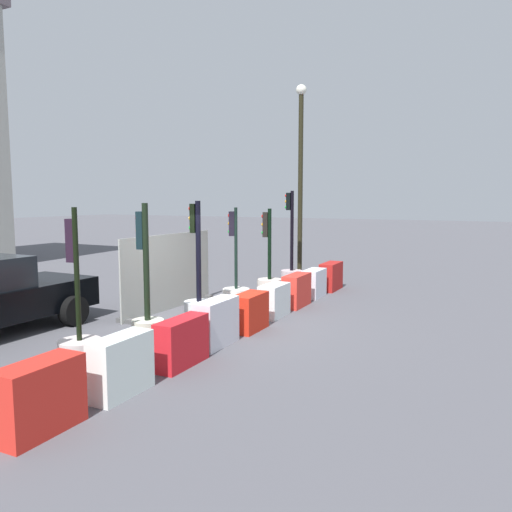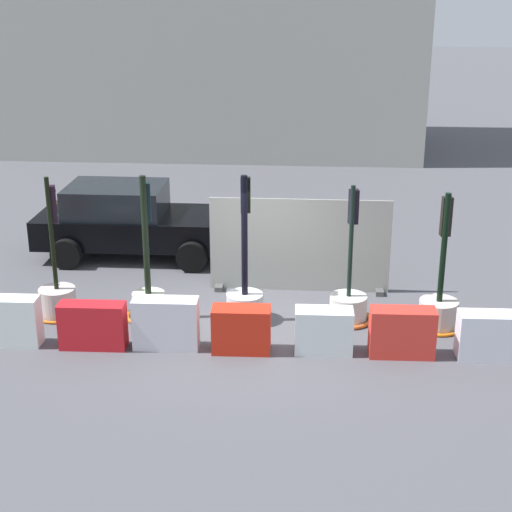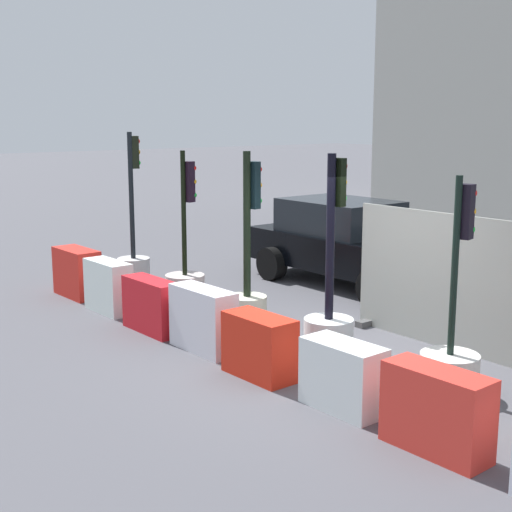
% 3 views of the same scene
% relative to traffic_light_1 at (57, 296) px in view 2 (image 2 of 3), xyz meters
% --- Properties ---
extents(ground_plane, '(120.00, 120.00, 0.00)m').
position_rel_traffic_light_1_xyz_m(ground_plane, '(3.69, -0.22, -0.40)').
color(ground_plane, '#4F4F55').
extents(traffic_light_1, '(0.89, 0.89, 2.72)m').
position_rel_traffic_light_1_xyz_m(traffic_light_1, '(0.00, 0.00, 0.00)').
color(traffic_light_1, beige).
rests_on(traffic_light_1, ground_plane).
extents(traffic_light_2, '(0.91, 0.91, 2.77)m').
position_rel_traffic_light_1_xyz_m(traffic_light_2, '(1.76, 0.03, 0.07)').
color(traffic_light_2, beige).
rests_on(traffic_light_2, ground_plane).
extents(traffic_light_3, '(0.94, 0.94, 2.81)m').
position_rel_traffic_light_1_xyz_m(traffic_light_3, '(3.59, 0.03, 0.08)').
color(traffic_light_3, silver).
rests_on(traffic_light_3, ground_plane).
extents(traffic_light_4, '(0.91, 0.91, 2.63)m').
position_rel_traffic_light_1_xyz_m(traffic_light_4, '(5.53, 0.16, -0.02)').
color(traffic_light_4, silver).
rests_on(traffic_light_4, ground_plane).
extents(traffic_light_5, '(0.89, 0.89, 2.58)m').
position_rel_traffic_light_1_xyz_m(traffic_light_5, '(7.17, -0.03, 0.03)').
color(traffic_light_5, beige).
rests_on(traffic_light_5, ground_plane).
extents(construction_barrier_1, '(1.05, 0.42, 0.89)m').
position_rel_traffic_light_1_xyz_m(construction_barrier_1, '(-0.43, -1.28, 0.04)').
color(construction_barrier_1, white).
rests_on(construction_barrier_1, ground_plane).
extents(construction_barrier_2, '(1.16, 0.41, 0.83)m').
position_rel_traffic_light_1_xyz_m(construction_barrier_2, '(1.04, -1.30, 0.01)').
color(construction_barrier_2, red).
rests_on(construction_barrier_2, ground_plane).
extents(construction_barrier_3, '(1.15, 0.43, 0.91)m').
position_rel_traffic_light_1_xyz_m(construction_barrier_3, '(2.32, -1.21, 0.06)').
color(construction_barrier_3, silver).
rests_on(construction_barrier_3, ground_plane).
extents(construction_barrier_4, '(1.02, 0.49, 0.81)m').
position_rel_traffic_light_1_xyz_m(construction_barrier_4, '(3.64, -1.25, 0.00)').
color(construction_barrier_4, red).
rests_on(construction_barrier_4, ground_plane).
extents(construction_barrier_5, '(1.00, 0.48, 0.79)m').
position_rel_traffic_light_1_xyz_m(construction_barrier_5, '(5.05, -1.18, -0.01)').
color(construction_barrier_5, silver).
rests_on(construction_barrier_5, ground_plane).
extents(construction_barrier_6, '(1.12, 0.45, 0.86)m').
position_rel_traffic_light_1_xyz_m(construction_barrier_6, '(6.38, -1.22, 0.03)').
color(construction_barrier_6, red).
rests_on(construction_barrier_6, ground_plane).
extents(construction_barrier_7, '(1.01, 0.48, 0.81)m').
position_rel_traffic_light_1_xyz_m(construction_barrier_7, '(7.82, -1.17, 0.00)').
color(construction_barrier_7, silver).
rests_on(construction_barrier_7, ground_plane).
extents(car_black_sedan, '(4.53, 2.25, 1.66)m').
position_rel_traffic_light_1_xyz_m(car_black_sedan, '(0.67, 3.47, 0.43)').
color(car_black_sedan, black).
rests_on(car_black_sedan, ground_plane).
extents(site_fence_panel, '(3.67, 0.50, 1.96)m').
position_rel_traffic_light_1_xyz_m(site_fence_panel, '(4.57, 1.59, 0.53)').
color(site_fence_panel, '#A0A59C').
rests_on(site_fence_panel, ground_plane).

